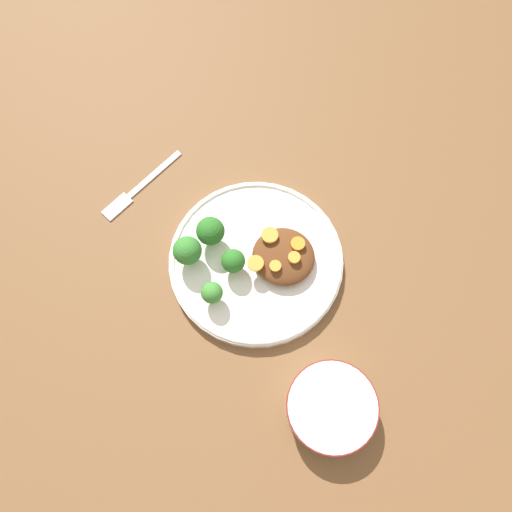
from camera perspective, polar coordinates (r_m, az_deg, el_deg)
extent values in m
plane|color=brown|center=(0.82, 0.00, -0.79)|extent=(4.00, 4.00, 0.00)
cylinder|color=white|center=(0.81, 0.00, -0.58)|extent=(0.28, 0.28, 0.02)
torus|color=white|center=(0.80, 0.00, -0.37)|extent=(0.28, 0.28, 0.01)
cylinder|color=white|center=(0.76, 8.53, -16.75)|extent=(0.13, 0.13, 0.05)
cylinder|color=maroon|center=(0.74, 8.75, -16.65)|extent=(0.13, 0.13, 0.01)
cylinder|color=white|center=(0.75, 8.67, -16.69)|extent=(0.10, 0.10, 0.01)
ellipsoid|color=#5B3319|center=(0.79, 3.16, -0.04)|extent=(0.10, 0.10, 0.03)
cylinder|color=#759E51|center=(0.81, -4.95, 2.45)|extent=(0.02, 0.02, 0.02)
sphere|color=#286B23|center=(0.79, -5.09, 3.14)|extent=(0.05, 0.05, 0.05)
cylinder|color=#759E51|center=(0.79, -2.57, -1.06)|extent=(0.02, 0.02, 0.02)
sphere|color=#286B23|center=(0.77, -2.63, -0.57)|extent=(0.04, 0.04, 0.04)
cylinder|color=#7FA85B|center=(0.80, -7.64, 0.00)|extent=(0.02, 0.02, 0.02)
sphere|color=#337A2D|center=(0.78, -7.86, 0.62)|extent=(0.05, 0.05, 0.05)
cylinder|color=#7FA85B|center=(0.78, -4.95, -4.59)|extent=(0.02, 0.02, 0.02)
sphere|color=#3D8433|center=(0.76, -5.06, -4.20)|extent=(0.03, 0.03, 0.03)
cylinder|color=orange|center=(0.78, 4.80, 1.42)|extent=(0.02, 0.02, 0.01)
cylinder|color=orange|center=(0.79, 1.59, 2.37)|extent=(0.03, 0.03, 0.01)
cylinder|color=orange|center=(0.77, 4.38, -0.18)|extent=(0.02, 0.02, 0.01)
cylinder|color=orange|center=(0.77, 2.22, -1.14)|extent=(0.02, 0.02, 0.00)
cylinder|color=orange|center=(0.77, -0.06, -0.83)|extent=(0.03, 0.03, 0.00)
cube|color=beige|center=(0.91, -11.55, 9.18)|extent=(0.12, 0.05, 0.01)
cube|color=beige|center=(0.89, -15.61, 5.48)|extent=(0.06, 0.04, 0.01)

